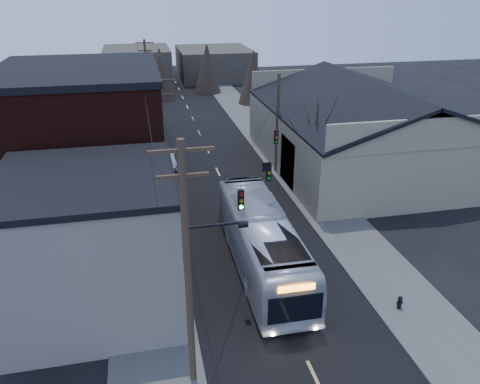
% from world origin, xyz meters
% --- Properties ---
extents(road_surface, '(9.00, 110.00, 0.02)m').
position_xyz_m(road_surface, '(0.00, 30.00, 0.01)').
color(road_surface, black).
rests_on(road_surface, ground).
extents(sidewalk_left, '(4.00, 110.00, 0.12)m').
position_xyz_m(sidewalk_left, '(-6.50, 30.00, 0.06)').
color(sidewalk_left, '#474744').
rests_on(sidewalk_left, ground).
extents(sidewalk_right, '(4.00, 110.00, 0.12)m').
position_xyz_m(sidewalk_right, '(6.50, 30.00, 0.06)').
color(sidewalk_right, '#474744').
rests_on(sidewalk_right, ground).
extents(building_clapboard, '(8.00, 8.00, 7.00)m').
position_xyz_m(building_clapboard, '(-9.00, 9.00, 3.50)').
color(building_clapboard, gray).
rests_on(building_clapboard, ground).
extents(building_brick, '(10.00, 12.00, 10.00)m').
position_xyz_m(building_brick, '(-10.00, 20.00, 5.00)').
color(building_brick, black).
rests_on(building_brick, ground).
extents(building_left_far, '(9.00, 14.00, 7.00)m').
position_xyz_m(building_left_far, '(-9.50, 36.00, 3.50)').
color(building_left_far, '#38342D').
rests_on(building_left_far, ground).
extents(warehouse, '(16.16, 20.60, 7.73)m').
position_xyz_m(warehouse, '(13.00, 25.00, 2.70)').
color(warehouse, gray).
rests_on(warehouse, ground).
extents(building_far_left, '(10.00, 12.00, 6.00)m').
position_xyz_m(building_far_left, '(-6.00, 65.00, 3.00)').
color(building_far_left, '#38342D').
rests_on(building_far_left, ground).
extents(building_far_right, '(12.00, 14.00, 5.00)m').
position_xyz_m(building_far_right, '(7.00, 70.00, 2.50)').
color(building_far_right, '#38342D').
rests_on(building_far_right, ground).
extents(bare_tree, '(0.40, 0.40, 7.20)m').
position_xyz_m(bare_tree, '(6.50, 20.00, 3.60)').
color(bare_tree, black).
rests_on(bare_tree, ground).
extents(utility_lines, '(11.24, 45.28, 10.50)m').
position_xyz_m(utility_lines, '(-3.11, 24.14, 4.95)').
color(utility_lines, '#382B1E').
rests_on(utility_lines, ground).
extents(bus, '(3.11, 12.66, 3.52)m').
position_xyz_m(bus, '(-0.11, 10.59, 1.76)').
color(bus, silver).
rests_on(bus, ground).
extents(parked_car, '(1.68, 4.07, 1.31)m').
position_xyz_m(parked_car, '(-4.30, 28.45, 0.66)').
color(parked_car, '#ACAEB4').
rests_on(parked_car, ground).
extents(fire_hydrant, '(0.34, 0.24, 0.69)m').
position_xyz_m(fire_hydrant, '(5.73, 5.37, 0.49)').
color(fire_hydrant, black).
rests_on(fire_hydrant, sidewalk_right).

